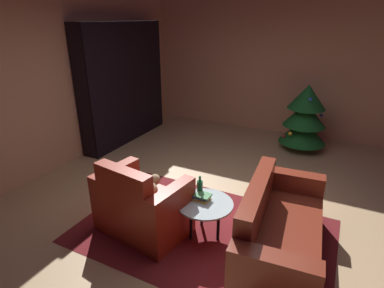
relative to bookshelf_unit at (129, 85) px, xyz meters
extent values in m
plane|color=tan|center=(2.56, -1.71, -1.09)|extent=(8.07, 8.07, 0.00)
cube|color=tan|center=(2.56, 1.68, 0.28)|extent=(5.68, 0.06, 2.75)
cube|color=tan|center=(-0.25, -1.71, 0.28)|extent=(0.06, 6.84, 2.75)
cube|color=maroon|center=(2.64, -2.19, -1.09)|extent=(2.87, 1.87, 0.01)
cube|color=black|center=(0.12, -0.12, 0.04)|extent=(0.03, 2.19, 2.27)
cube|color=black|center=(-0.03, 0.96, 0.04)|extent=(0.34, 0.03, 2.27)
cube|color=black|center=(-0.03, -1.20, 0.04)|extent=(0.34, 0.02, 2.27)
cube|color=black|center=(-0.03, -0.12, -1.08)|extent=(0.31, 2.14, 0.03)
cube|color=black|center=(-0.03, -0.12, -0.71)|extent=(0.31, 2.14, 0.03)
cube|color=black|center=(-0.03, -0.12, -0.33)|extent=(0.31, 2.14, 0.02)
cube|color=black|center=(-0.03, -0.12, 0.04)|extent=(0.31, 2.14, 0.02)
cube|color=black|center=(-0.03, -0.12, 0.41)|extent=(0.31, 2.14, 0.02)
cube|color=black|center=(-0.03, -0.12, 0.79)|extent=(0.31, 2.14, 0.02)
cube|color=black|center=(-0.03, -0.12, 1.16)|extent=(0.31, 2.14, 0.03)
cube|color=black|center=(-0.15, -0.12, -0.40)|extent=(0.05, 0.96, 0.60)
cube|color=black|center=(-0.13, -0.12, -0.40)|extent=(0.03, 0.99, 0.63)
cube|color=red|center=(-0.08, 0.91, -0.96)|extent=(0.21, 0.04, 0.21)
cube|color=#BEB28D|center=(-0.07, 0.85, -0.95)|extent=(0.24, 0.04, 0.24)
cube|color=gold|center=(-0.08, 0.80, -0.95)|extent=(0.22, 0.05, 0.25)
cube|color=#C43D18|center=(-0.08, 0.75, -0.96)|extent=(0.23, 0.03, 0.22)
cube|color=#8B4C95|center=(-0.09, 0.71, -0.93)|extent=(0.19, 0.03, 0.27)
cube|color=#127A97|center=(-0.06, 0.68, -0.97)|extent=(0.25, 0.04, 0.19)
cube|color=#864698|center=(-0.08, 0.89, 0.18)|extent=(0.23, 0.05, 0.25)
cube|color=#432921|center=(-0.09, 0.84, 0.20)|extent=(0.20, 0.03, 0.30)
cube|color=gold|center=(-0.08, 0.81, 0.20)|extent=(0.21, 0.04, 0.30)
cube|color=gold|center=(-0.10, 0.76, 0.20)|extent=(0.18, 0.05, 0.30)
cube|color=#A9A093|center=(-0.08, 0.70, 0.21)|extent=(0.22, 0.04, 0.31)
cube|color=gold|center=(-0.11, 0.66, 0.20)|extent=(0.16, 0.03, 0.29)
cube|color=#26517F|center=(-0.07, 0.63, 0.20)|extent=(0.23, 0.03, 0.30)
cube|color=#317749|center=(-0.11, 0.58, 0.19)|extent=(0.15, 0.05, 0.27)
cube|color=#428135|center=(-0.07, 0.53, 0.18)|extent=(0.23, 0.04, 0.26)
cube|color=#176B92|center=(-0.11, 0.90, 0.53)|extent=(0.15, 0.03, 0.20)
cube|color=#127A91|center=(-0.09, 0.86, 0.58)|extent=(0.19, 0.04, 0.30)
cube|color=navy|center=(-0.10, 0.82, 0.56)|extent=(0.18, 0.03, 0.26)
cube|color=#348430|center=(-0.07, 0.78, 0.54)|extent=(0.24, 0.04, 0.23)
cube|color=red|center=(-0.10, 0.73, 0.53)|extent=(0.17, 0.05, 0.20)
cube|color=#463032|center=(-0.08, 0.69, 0.55)|extent=(0.21, 0.03, 0.25)
cube|color=#AEB38A|center=(-0.10, 0.92, 0.93)|extent=(0.18, 0.03, 0.26)
cube|color=red|center=(-0.08, 0.89, 0.95)|extent=(0.22, 0.03, 0.31)
cube|color=#8C418B|center=(-0.06, 0.84, 0.90)|extent=(0.25, 0.04, 0.21)
cube|color=purple|center=(-0.07, 0.79, 0.90)|extent=(0.24, 0.03, 0.20)
cube|color=navy|center=(-0.11, 0.74, 0.92)|extent=(0.15, 0.05, 0.24)
cube|color=maroon|center=(2.00, -2.46, -0.87)|extent=(0.80, 0.77, 0.44)
cube|color=maroon|center=(1.96, -2.72, -0.42)|extent=(0.73, 0.25, 0.46)
cube|color=maroon|center=(2.42, -2.52, -0.75)|extent=(0.24, 0.69, 0.69)
cube|color=maroon|center=(1.57, -2.39, -0.75)|extent=(0.24, 0.69, 0.69)
ellipsoid|color=#9E8360|center=(2.02, -2.39, -0.57)|extent=(0.30, 0.22, 0.18)
sphere|color=#9E8360|center=(2.05, -2.27, -0.51)|extent=(0.13, 0.13, 0.13)
cube|color=maroon|center=(3.53, -2.19, -0.90)|extent=(0.84, 1.38, 0.38)
cube|color=maroon|center=(3.24, -2.21, -0.50)|extent=(0.27, 1.33, 0.42)
cube|color=maroon|center=(3.59, -2.94, -0.78)|extent=(0.75, 0.24, 0.62)
cube|color=maroon|center=(3.47, -1.44, -0.78)|extent=(0.75, 0.24, 0.62)
cylinder|color=black|center=(2.85, -2.25, -0.89)|extent=(0.04, 0.04, 0.41)
cylinder|color=black|center=(2.58, -2.09, -0.89)|extent=(0.04, 0.04, 0.41)
cylinder|color=black|center=(2.58, -2.38, -0.89)|extent=(0.04, 0.04, 0.41)
cylinder|color=silver|center=(2.68, -2.24, -0.68)|extent=(0.63, 0.63, 0.02)
cube|color=#DBC452|center=(2.62, -2.19, -0.65)|extent=(0.17, 0.15, 0.03)
cube|color=#3B4B84|center=(2.62, -2.20, -0.62)|extent=(0.18, 0.12, 0.02)
cube|color=#3C7B49|center=(2.63, -2.20, -0.60)|extent=(0.18, 0.15, 0.02)
cylinder|color=#125530|center=(2.55, -2.11, -0.58)|extent=(0.07, 0.07, 0.18)
cylinder|color=#125530|center=(2.55, -2.11, -0.46)|extent=(0.03, 0.03, 0.06)
cylinder|color=brown|center=(3.27, 0.88, -1.02)|extent=(0.08, 0.08, 0.14)
cone|color=#155422|center=(3.27, 0.88, -0.73)|extent=(0.85, 0.85, 0.43)
cone|color=#155422|center=(3.27, 0.88, -0.41)|extent=(0.76, 0.76, 0.43)
cone|color=#155422|center=(3.27, 0.88, -0.08)|extent=(0.67, 0.67, 0.43)
sphere|color=blue|center=(3.35, 0.63, -0.06)|extent=(0.06, 0.06, 0.06)
sphere|color=yellow|center=(3.09, 0.59, -0.71)|extent=(0.07, 0.07, 0.07)
sphere|color=blue|center=(3.54, 1.02, -0.43)|extent=(0.06, 0.06, 0.06)
sphere|color=red|center=(2.97, 0.71, -0.83)|extent=(0.05, 0.05, 0.05)
camera|label=1|loc=(3.86, -4.92, 1.24)|focal=29.03mm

